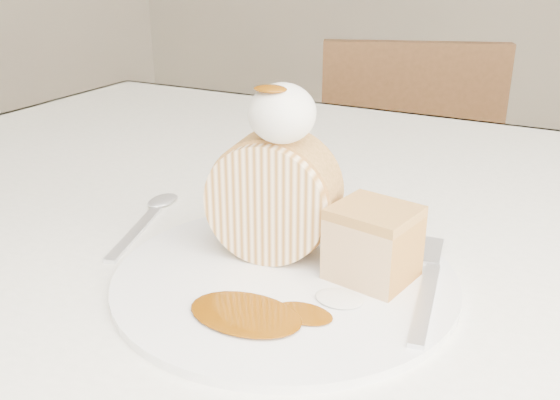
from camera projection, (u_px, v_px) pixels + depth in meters
The scene contains 10 objects.
table at pixel (351, 280), 0.72m from camera, with size 1.40×0.90×0.75m.
chair_far at pixel (402, 185), 1.53m from camera, with size 0.50×0.50×0.83m.
plate at pixel (285, 278), 0.54m from camera, with size 0.30×0.30×0.01m, color white.
roulade_slice at pixel (273, 197), 0.56m from camera, with size 0.11×0.11×0.06m, color #FCDFAF.
cake_chunk at pixel (373, 247), 0.52m from camera, with size 0.07×0.06×0.05m, color tan.
whipped_cream at pixel (282, 113), 0.51m from camera, with size 0.06×0.06×0.05m, color silver.
caramel_drizzle at pixel (270, 81), 0.49m from camera, with size 0.03×0.02×0.01m, color #673404.
caramel_pool at pixel (245, 314), 0.47m from camera, with size 0.09×0.06×0.00m, color #673404, non-canonical shape.
fork at pixel (425, 302), 0.49m from camera, with size 0.02×0.17×0.00m, color silver.
spoon at pixel (135, 233), 0.63m from camera, with size 0.02×0.16×0.00m, color silver.
Camera 1 is at (0.22, -0.40, 1.02)m, focal length 40.00 mm.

